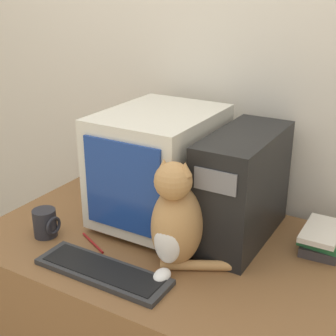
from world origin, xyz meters
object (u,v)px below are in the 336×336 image
at_px(book_stack, 323,239).
at_px(cat, 176,221).
at_px(pen, 93,243).
at_px(crt_monitor, 159,166).
at_px(computer_tower, 242,187).
at_px(mug, 46,223).
at_px(keyboard, 103,271).

bearing_deg(book_stack, cat, -140.00).
height_order(book_stack, pen, book_stack).
height_order(crt_monitor, computer_tower, crt_monitor).
bearing_deg(mug, crt_monitor, 47.58).
distance_m(keyboard, mug, 0.35).
xyz_separation_m(computer_tower, book_stack, (0.28, 0.06, -0.16)).
bearing_deg(crt_monitor, computer_tower, 6.25).
bearing_deg(pen, cat, 7.71).
bearing_deg(computer_tower, cat, -112.32).
height_order(crt_monitor, mug, crt_monitor).
relative_size(book_stack, mug, 2.00).
xyz_separation_m(keyboard, book_stack, (0.57, 0.51, 0.03)).
xyz_separation_m(computer_tower, keyboard, (-0.29, -0.45, -0.19)).
relative_size(cat, book_stack, 1.81).
height_order(cat, pen, cat).
bearing_deg(pen, computer_tower, 36.30).
xyz_separation_m(computer_tower, pen, (-0.43, -0.32, -0.19)).
bearing_deg(computer_tower, crt_monitor, -173.75).
bearing_deg(keyboard, computer_tower, 57.48).
distance_m(crt_monitor, mug, 0.47).
xyz_separation_m(crt_monitor, computer_tower, (0.32, 0.04, -0.03)).
relative_size(crt_monitor, keyboard, 1.06).
height_order(crt_monitor, book_stack, crt_monitor).
height_order(computer_tower, mug, computer_tower).
bearing_deg(cat, computer_tower, 61.50).
xyz_separation_m(computer_tower, cat, (-0.11, -0.27, -0.04)).
xyz_separation_m(crt_monitor, cat, (0.21, -0.24, -0.07)).
height_order(cat, book_stack, cat).
relative_size(computer_tower, pen, 3.22).
height_order(cat, mug, cat).
distance_m(crt_monitor, cat, 0.32).
bearing_deg(book_stack, keyboard, -138.36).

